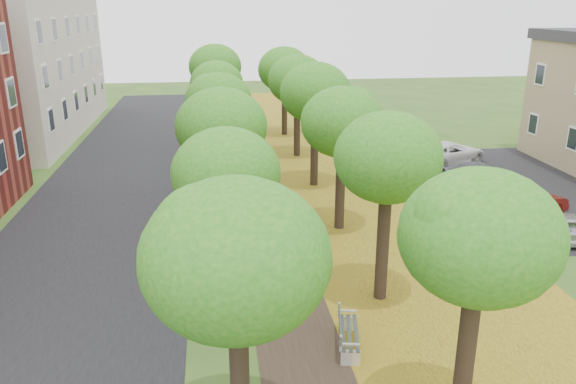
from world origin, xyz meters
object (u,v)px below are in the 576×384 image
object	(u,v)px
bench	(347,333)
car_grey	(481,176)
car_white	(449,153)
car_red	(528,203)
car_silver	(568,229)

from	to	relation	value
bench	car_grey	bearing A→B (deg)	-26.93
car_white	car_red	bearing A→B (deg)	155.31
car_red	car_silver	bearing A→B (deg)	158.14
car_red	car_grey	distance (m)	4.16
car_grey	car_white	size ratio (longest dim) A/B	0.95
car_grey	bench	bearing A→B (deg)	146.10
bench	car_silver	bearing A→B (deg)	-49.75
car_silver	car_grey	xyz separation A→B (m)	(-0.12, 7.20, 0.00)
bench	car_red	size ratio (longest dim) A/B	0.49
car_red	car_grey	bearing A→B (deg)	-17.84
bench	car_grey	distance (m)	16.37
bench	car_red	bearing A→B (deg)	-38.55
bench	car_white	distance (m)	20.37
car_silver	car_white	bearing A→B (deg)	14.28
car_red	car_grey	xyz separation A→B (m)	(-0.19, 4.16, 0.01)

